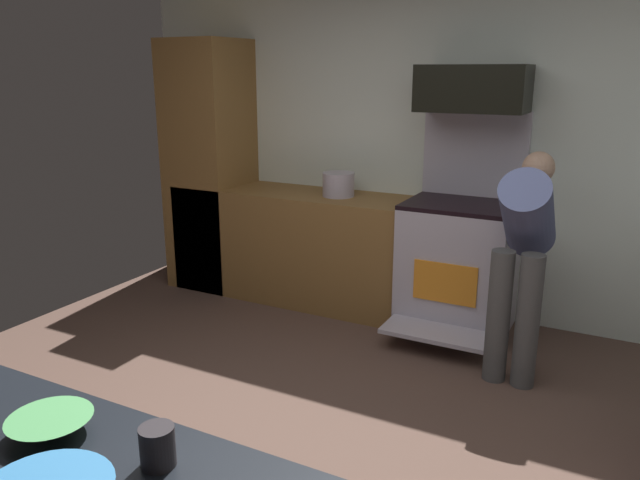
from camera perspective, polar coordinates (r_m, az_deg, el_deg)
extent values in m
cube|color=brown|center=(3.23, -3.50, -19.63)|extent=(5.20, 4.80, 0.02)
cube|color=silver|center=(4.83, 10.87, 8.72)|extent=(5.20, 0.12, 2.60)
cube|color=olive|center=(5.01, -0.74, -0.70)|extent=(2.40, 0.60, 0.90)
cube|color=olive|center=(5.42, -10.17, 6.80)|extent=(0.60, 0.60, 2.10)
cube|color=#BCB5C4|center=(4.56, 12.70, -2.60)|extent=(0.76, 0.64, 0.92)
cube|color=black|center=(4.44, 13.06, 3.24)|extent=(0.76, 0.64, 0.03)
cube|color=#BCB5C4|center=(4.66, 14.24, 7.79)|extent=(0.76, 0.06, 0.62)
cube|color=orange|center=(4.27, 11.53, -3.95)|extent=(0.44, 0.01, 0.28)
cube|color=#BCB5C4|center=(4.25, 10.73, -8.50)|extent=(0.72, 0.31, 0.03)
cube|color=black|center=(4.44, 14.04, 13.52)|extent=(0.74, 0.38, 0.32)
cylinder|color=#4D4D4D|center=(3.88, 16.27, -6.84)|extent=(0.14, 0.14, 0.83)
cylinder|color=#4D4D4D|center=(3.86, 18.75, -7.20)|extent=(0.14, 0.14, 0.83)
cylinder|color=#49517B|center=(3.88, 18.78, 2.29)|extent=(0.30, 0.61, 0.60)
sphere|color=tan|center=(4.09, 19.67, 6.38)|extent=(0.20, 0.20, 0.20)
cone|color=#509C59|center=(1.87, -23.78, -15.58)|extent=(0.23, 0.23, 0.05)
cylinder|color=#282427|center=(1.65, -14.89, -18.07)|extent=(0.09, 0.09, 0.11)
cylinder|color=#BBB2C3|center=(4.78, 1.73, 5.19)|extent=(0.25, 0.25, 0.19)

